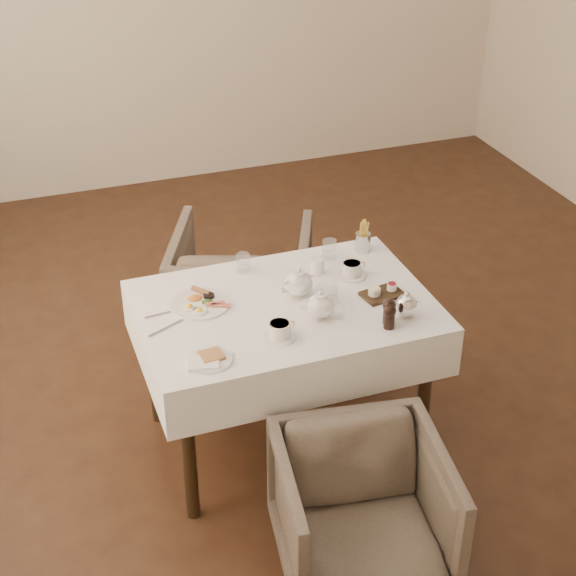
# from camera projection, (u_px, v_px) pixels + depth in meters

# --- Properties ---
(table) EXTENTS (1.28, 0.88, 0.75)m
(table) POSITION_uv_depth(u_px,v_px,m) (285.00, 326.00, 3.90)
(table) COLOR black
(table) RESTS_ON ground
(armchair_near) EXTENTS (0.73, 0.74, 0.60)m
(armchair_near) POSITION_uv_depth(u_px,v_px,m) (362.00, 514.00, 3.40)
(armchair_near) COLOR #50433A
(armchair_near) RESTS_ON ground
(armchair_far) EXTENTS (0.96, 0.97, 0.67)m
(armchair_far) POSITION_uv_depth(u_px,v_px,m) (242.00, 288.00, 4.76)
(armchair_far) COLOR #50433A
(armchair_far) RESTS_ON ground
(breakfast_plate) EXTENTS (0.26, 0.26, 0.03)m
(breakfast_plate) POSITION_uv_depth(u_px,v_px,m) (200.00, 303.00, 3.83)
(breakfast_plate) COLOR white
(breakfast_plate) RESTS_ON table
(side_plate) EXTENTS (0.19, 0.18, 0.02)m
(side_plate) POSITION_uv_depth(u_px,v_px,m) (208.00, 360.00, 3.48)
(side_plate) COLOR white
(side_plate) RESTS_ON table
(teapot_centre) EXTENTS (0.20, 0.18, 0.14)m
(teapot_centre) POSITION_uv_depth(u_px,v_px,m) (298.00, 282.00, 3.87)
(teapot_centre) COLOR white
(teapot_centre) RESTS_ON table
(teapot_front) EXTENTS (0.19, 0.16, 0.13)m
(teapot_front) POSITION_uv_depth(u_px,v_px,m) (321.00, 304.00, 3.72)
(teapot_front) COLOR white
(teapot_front) RESTS_ON table
(creamer) EXTENTS (0.08, 0.08, 0.07)m
(creamer) POSITION_uv_depth(u_px,v_px,m) (318.00, 265.00, 4.05)
(creamer) COLOR white
(creamer) RESTS_ON table
(teacup_near) EXTENTS (0.14, 0.14, 0.07)m
(teacup_near) POSITION_uv_depth(u_px,v_px,m) (280.00, 331.00, 3.61)
(teacup_near) COLOR white
(teacup_near) RESTS_ON table
(teacup_far) EXTENTS (0.14, 0.14, 0.07)m
(teacup_far) POSITION_uv_depth(u_px,v_px,m) (352.00, 270.00, 4.03)
(teacup_far) COLOR white
(teacup_far) RESTS_ON table
(glass_left) EXTENTS (0.07, 0.07, 0.09)m
(glass_left) POSITION_uv_depth(u_px,v_px,m) (243.00, 263.00, 4.06)
(glass_left) COLOR silver
(glass_left) RESTS_ON table
(glass_mid) EXTENTS (0.08, 0.08, 0.09)m
(glass_mid) POSITION_uv_depth(u_px,v_px,m) (330.00, 292.00, 3.84)
(glass_mid) COLOR silver
(glass_mid) RESTS_ON table
(glass_right) EXTENTS (0.09, 0.09, 0.09)m
(glass_right) POSITION_uv_depth(u_px,v_px,m) (329.00, 249.00, 4.17)
(glass_right) COLOR silver
(glass_right) RESTS_ON table
(condiment_board) EXTENTS (0.20, 0.15, 0.05)m
(condiment_board) POSITION_uv_depth(u_px,v_px,m) (382.00, 293.00, 3.89)
(condiment_board) COLOR black
(condiment_board) RESTS_ON table
(pepper_mill_left) EXTENTS (0.06, 0.06, 0.11)m
(pepper_mill_left) POSITION_uv_depth(u_px,v_px,m) (389.00, 316.00, 3.66)
(pepper_mill_left) COLOR black
(pepper_mill_left) RESTS_ON table
(pepper_mill_right) EXTENTS (0.07, 0.07, 0.12)m
(pepper_mill_right) POSITION_uv_depth(u_px,v_px,m) (389.00, 311.00, 3.69)
(pepper_mill_right) COLOR black
(pepper_mill_right) RESTS_ON table
(silver_pot) EXTENTS (0.13, 0.12, 0.12)m
(silver_pot) POSITION_uv_depth(u_px,v_px,m) (406.00, 304.00, 3.73)
(silver_pot) COLOR white
(silver_pot) RESTS_ON table
(fries_cup) EXTENTS (0.07, 0.07, 0.16)m
(fries_cup) POSITION_uv_depth(u_px,v_px,m) (363.00, 237.00, 4.22)
(fries_cup) COLOR silver
(fries_cup) RESTS_ON table
(cutlery_fork) EXTENTS (0.19, 0.03, 0.00)m
(cutlery_fork) POSITION_uv_depth(u_px,v_px,m) (166.00, 313.00, 3.78)
(cutlery_fork) COLOR silver
(cutlery_fork) RESTS_ON table
(cutlery_knife) EXTENTS (0.19, 0.10, 0.00)m
(cutlery_knife) POSITION_uv_depth(u_px,v_px,m) (168.00, 327.00, 3.68)
(cutlery_knife) COLOR silver
(cutlery_knife) RESTS_ON table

